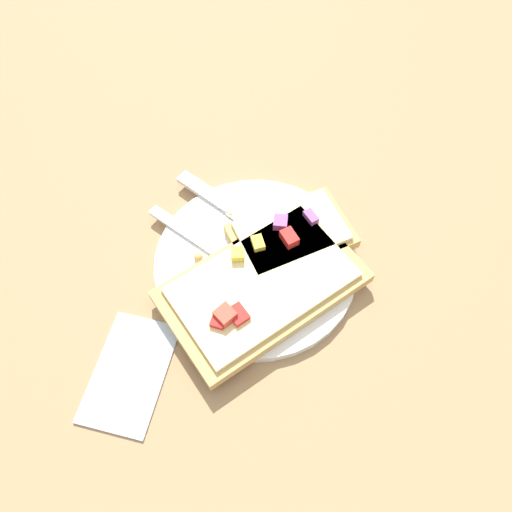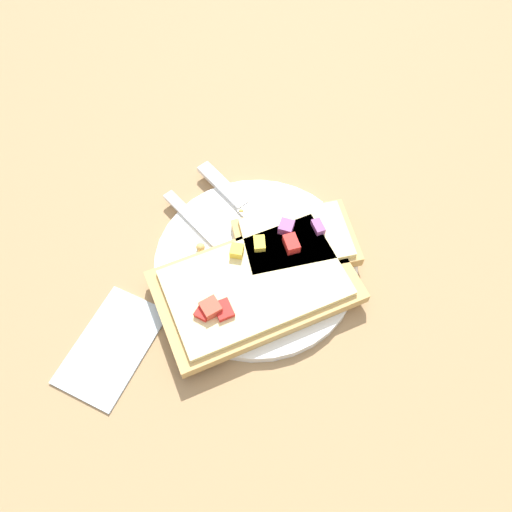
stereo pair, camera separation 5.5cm
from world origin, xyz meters
name	(u,v)px [view 1 (the left image)]	position (x,y,z in m)	size (l,w,h in m)	color
ground_plane	(256,266)	(0.00, 0.00, 0.00)	(4.00, 4.00, 0.00)	#9E7A51
plate	(256,263)	(0.00, 0.00, 0.01)	(0.23, 0.23, 0.01)	white
fork	(229,260)	(-0.01, 0.03, 0.01)	(0.10, 0.20, 0.01)	silver
knife	(237,213)	(0.06, 0.04, 0.01)	(0.11, 0.20, 0.01)	silver
pizza_slice_main	(262,286)	(-0.03, -0.01, 0.02)	(0.24, 0.23, 0.03)	tan
pizza_slice_corner	(291,235)	(0.04, -0.03, 0.02)	(0.15, 0.16, 0.03)	tan
crumb_scatter	(260,246)	(0.02, 0.00, 0.02)	(0.09, 0.12, 0.01)	tan
napkin	(130,372)	(-0.15, 0.10, 0.00)	(0.12, 0.07, 0.01)	silver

